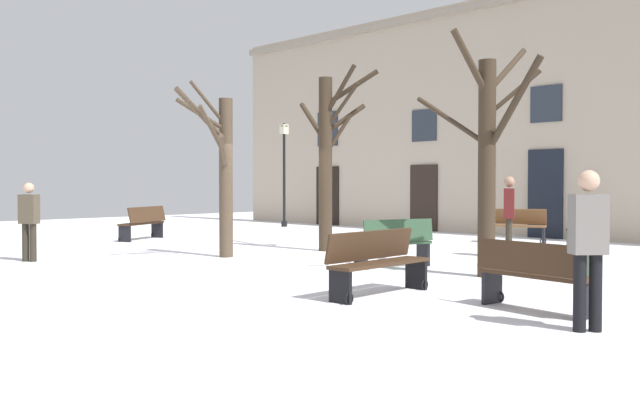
{
  "coord_description": "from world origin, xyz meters",
  "views": [
    {
      "loc": [
        12.21,
        -10.28,
        1.65
      ],
      "look_at": [
        0.0,
        1.78,
        1.22
      ],
      "focal_mm": 39.0,
      "sensor_mm": 36.0,
      "label": 1
    }
  ],
  "objects_px": {
    "litter_bin": "(581,253)",
    "bench_back_to_back_left": "(514,225)",
    "person_strolling": "(588,241)",
    "tree_center": "(488,153)",
    "streetlamp": "(284,163)",
    "person_near_bench": "(509,212)",
    "bench_near_lamp": "(533,275)",
    "bench_far_corner": "(143,222)",
    "bench_back_to_back_right": "(395,243)",
    "tree_foreground": "(223,169)",
    "bench_near_center_tree": "(377,261)",
    "person_by_shop_door": "(29,218)",
    "tree_right_of_center": "(327,154)"
  },
  "relations": [
    {
      "from": "tree_foreground",
      "to": "bench_back_to_back_right",
      "type": "height_order",
      "value": "tree_foreground"
    },
    {
      "from": "tree_right_of_center",
      "to": "person_near_bench",
      "type": "bearing_deg",
      "value": 25.5
    },
    {
      "from": "bench_near_lamp",
      "to": "bench_back_to_back_right",
      "type": "bearing_deg",
      "value": -21.81
    },
    {
      "from": "tree_right_of_center",
      "to": "bench_back_to_back_right",
      "type": "xyz_separation_m",
      "value": [
        3.22,
        -1.38,
        -1.86
      ]
    },
    {
      "from": "tree_foreground",
      "to": "litter_bin",
      "type": "distance_m",
      "value": 7.56
    },
    {
      "from": "tree_right_of_center",
      "to": "tree_center",
      "type": "distance_m",
      "value": 5.37
    },
    {
      "from": "tree_center",
      "to": "tree_foreground",
      "type": "distance_m",
      "value": 5.96
    },
    {
      "from": "tree_right_of_center",
      "to": "bench_far_corner",
      "type": "xyz_separation_m",
      "value": [
        -5.98,
        -1.49,
        -1.83
      ]
    },
    {
      "from": "streetlamp",
      "to": "bench_back_to_back_right",
      "type": "xyz_separation_m",
      "value": [
        10.82,
        -6.76,
        -1.89
      ]
    },
    {
      "from": "bench_near_lamp",
      "to": "tree_right_of_center",
      "type": "bearing_deg",
      "value": -19.22
    },
    {
      "from": "tree_foreground",
      "to": "bench_back_to_back_left",
      "type": "bearing_deg",
      "value": 72.01
    },
    {
      "from": "bench_near_lamp",
      "to": "tree_center",
      "type": "bearing_deg",
      "value": -40.73
    },
    {
      "from": "tree_right_of_center",
      "to": "bench_near_center_tree",
      "type": "bearing_deg",
      "value": -38.89
    },
    {
      "from": "tree_center",
      "to": "person_near_bench",
      "type": "height_order",
      "value": "tree_center"
    },
    {
      "from": "person_near_bench",
      "to": "bench_near_center_tree",
      "type": "bearing_deg",
      "value": -15.81
    },
    {
      "from": "tree_foreground",
      "to": "person_near_bench",
      "type": "distance_m",
      "value": 6.38
    },
    {
      "from": "litter_bin",
      "to": "bench_back_to_back_left",
      "type": "distance_m",
      "value": 7.02
    },
    {
      "from": "bench_far_corner",
      "to": "bench_near_center_tree",
      "type": "xyz_separation_m",
      "value": [
        11.16,
        -2.69,
        -0.0
      ]
    },
    {
      "from": "tree_foreground",
      "to": "bench_near_center_tree",
      "type": "height_order",
      "value": "tree_foreground"
    },
    {
      "from": "tree_right_of_center",
      "to": "bench_near_lamp",
      "type": "height_order",
      "value": "tree_right_of_center"
    },
    {
      "from": "litter_bin",
      "to": "person_near_bench",
      "type": "height_order",
      "value": "person_near_bench"
    },
    {
      "from": "bench_far_corner",
      "to": "tree_center",
      "type": "bearing_deg",
      "value": 64.9
    },
    {
      "from": "bench_near_center_tree",
      "to": "streetlamp",
      "type": "bearing_deg",
      "value": 51.31
    },
    {
      "from": "bench_far_corner",
      "to": "person_by_shop_door",
      "type": "xyz_separation_m",
      "value": [
        3.21,
        -4.56,
        0.41
      ]
    },
    {
      "from": "person_near_bench",
      "to": "bench_near_lamp",
      "type": "bearing_deg",
      "value": 4.33
    },
    {
      "from": "tree_right_of_center",
      "to": "streetlamp",
      "type": "xyz_separation_m",
      "value": [
        -7.6,
        5.38,
        0.04
      ]
    },
    {
      "from": "tree_right_of_center",
      "to": "bench_back_to_back_left",
      "type": "relative_size",
      "value": 2.53
    },
    {
      "from": "bench_near_center_tree",
      "to": "bench_back_to_back_left",
      "type": "relative_size",
      "value": 1.11
    },
    {
      "from": "tree_center",
      "to": "person_strolling",
      "type": "distance_m",
      "value": 4.63
    },
    {
      "from": "bench_back_to_back_right",
      "to": "bench_near_lamp",
      "type": "distance_m",
      "value": 4.81
    },
    {
      "from": "litter_bin",
      "to": "bench_back_to_back_left",
      "type": "bearing_deg",
      "value": 128.82
    },
    {
      "from": "tree_center",
      "to": "person_near_bench",
      "type": "xyz_separation_m",
      "value": [
        -1.38,
        3.11,
        -1.17
      ]
    },
    {
      "from": "bench_far_corner",
      "to": "bench_near_center_tree",
      "type": "bearing_deg",
      "value": 50.27
    },
    {
      "from": "litter_bin",
      "to": "bench_back_to_back_right",
      "type": "bearing_deg",
      "value": -159.86
    },
    {
      "from": "tree_foreground",
      "to": "person_near_bench",
      "type": "height_order",
      "value": "tree_foreground"
    },
    {
      "from": "tree_foreground",
      "to": "bench_back_to_back_left",
      "type": "xyz_separation_m",
      "value": [
        2.58,
        7.95,
        -1.47
      ]
    },
    {
      "from": "person_strolling",
      "to": "person_by_shop_door",
      "type": "xyz_separation_m",
      "value": [
        -11.2,
        -1.64,
        -0.09
      ]
    },
    {
      "from": "tree_center",
      "to": "person_by_shop_door",
      "type": "distance_m",
      "value": 9.39
    },
    {
      "from": "bench_back_to_back_right",
      "to": "bench_back_to_back_left",
      "type": "bearing_deg",
      "value": -150.01
    },
    {
      "from": "bench_back_to_back_left",
      "to": "bench_back_to_back_right",
      "type": "relative_size",
      "value": 1.09
    },
    {
      "from": "tree_center",
      "to": "person_strolling",
      "type": "bearing_deg",
      "value": -44.26
    },
    {
      "from": "tree_center",
      "to": "streetlamp",
      "type": "xyz_separation_m",
      "value": [
        -12.82,
        6.65,
        0.2
      ]
    },
    {
      "from": "litter_bin",
      "to": "bench_back_to_back_left",
      "type": "xyz_separation_m",
      "value": [
        -4.4,
        5.47,
        0.05
      ]
    },
    {
      "from": "bench_far_corner",
      "to": "bench_back_to_back_left",
      "type": "bearing_deg",
      "value": 104.01
    },
    {
      "from": "bench_near_center_tree",
      "to": "bench_back_to_back_left",
      "type": "bearing_deg",
      "value": 16.62
    },
    {
      "from": "person_by_shop_door",
      "to": "bench_back_to_back_right",
      "type": "bearing_deg",
      "value": 7.17
    },
    {
      "from": "person_by_shop_door",
      "to": "person_strolling",
      "type": "bearing_deg",
      "value": -22.44
    },
    {
      "from": "bench_near_center_tree",
      "to": "litter_bin",
      "type": "bearing_deg",
      "value": -19.25
    },
    {
      "from": "tree_center",
      "to": "bench_far_corner",
      "type": "xyz_separation_m",
      "value": [
        -11.2,
        -0.21,
        -1.67
      ]
    },
    {
      "from": "bench_back_to_back_left",
      "to": "person_strolling",
      "type": "height_order",
      "value": "person_strolling"
    }
  ]
}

